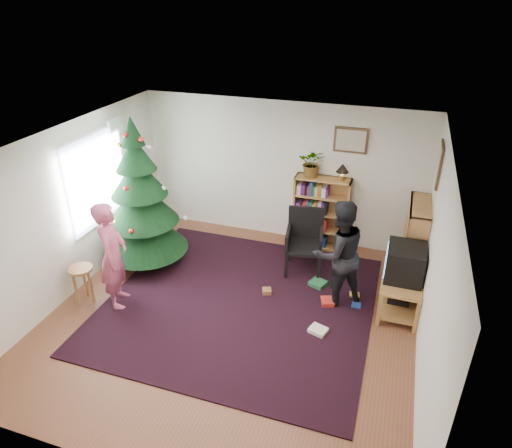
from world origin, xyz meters
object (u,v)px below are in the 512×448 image
(person_standing, at_px, (113,256))
(person_by_chair, at_px, (339,254))
(potted_plant, at_px, (313,163))
(bookshelf_back, at_px, (321,212))
(tv_stand, at_px, (400,290))
(christmas_tree, at_px, (142,206))
(picture_back, at_px, (351,140))
(picture_right, at_px, (439,164))
(armchair, at_px, (306,238))
(table_lamp, at_px, (342,169))
(bookshelf_right, at_px, (414,242))
(crt_tv, at_px, (405,263))
(stool, at_px, (82,275))

(person_standing, height_order, person_by_chair, person_standing)
(person_by_chair, height_order, potted_plant, potted_plant)
(bookshelf_back, bearing_deg, tv_stand, -44.92)
(christmas_tree, relative_size, bookshelf_back, 1.92)
(picture_back, relative_size, person_standing, 0.34)
(picture_right, height_order, armchair, picture_right)
(christmas_tree, distance_m, tv_stand, 4.14)
(person_standing, distance_m, table_lamp, 3.83)
(tv_stand, xyz_separation_m, potted_plant, (-1.64, 1.44, 1.22))
(person_standing, distance_m, potted_plant, 3.50)
(picture_right, relative_size, person_by_chair, 0.37)
(armchair, bearing_deg, tv_stand, -31.50)
(picture_back, relative_size, picture_right, 0.92)
(tv_stand, bearing_deg, picture_back, 124.19)
(picture_back, xyz_separation_m, armchair, (-0.45, -0.94, -1.38))
(potted_plant, bearing_deg, bookshelf_right, -18.06)
(tv_stand, xyz_separation_m, armchair, (-1.52, 0.64, 0.24))
(bookshelf_right, bearing_deg, picture_back, 59.18)
(tv_stand, bearing_deg, bookshelf_back, 135.08)
(bookshelf_back, relative_size, potted_plant, 2.65)
(picture_right, height_order, crt_tv, picture_right)
(crt_tv, bearing_deg, stool, -164.34)
(picture_back, bearing_deg, bookshelf_right, -30.82)
(person_standing, bearing_deg, picture_right, -86.45)
(tv_stand, relative_size, armchair, 0.94)
(bookshelf_back, bearing_deg, stool, -138.01)
(armchair, bearing_deg, bookshelf_back, 75.38)
(picture_back, distance_m, potted_plant, 0.72)
(person_standing, bearing_deg, potted_plant, -63.23)
(christmas_tree, relative_size, crt_tv, 4.52)
(picture_right, xyz_separation_m, person_by_chair, (-1.16, -0.93, -1.14))
(armchair, bearing_deg, table_lamp, 55.80)
(potted_plant, relative_size, table_lamp, 1.72)
(bookshelf_right, bearing_deg, stool, 114.86)
(table_lamp, bearing_deg, stool, -140.73)
(picture_right, height_order, tv_stand, picture_right)
(person_standing, relative_size, potted_plant, 3.31)
(picture_back, height_order, bookshelf_right, picture_back)
(picture_right, relative_size, potted_plant, 1.22)
(armchair, bearing_deg, crt_tv, -31.53)
(armchair, height_order, table_lamp, table_lamp)
(potted_plant, bearing_deg, stool, -136.02)
(crt_tv, height_order, stool, crt_tv)
(bookshelf_back, relative_size, person_standing, 0.80)
(armchair, bearing_deg, person_standing, -152.30)
(bookshelf_right, xyz_separation_m, table_lamp, (-1.26, 0.58, 0.83))
(person_standing, relative_size, table_lamp, 5.69)
(bookshelf_back, bearing_deg, crt_tv, -44.98)
(bookshelf_right, relative_size, potted_plant, 2.65)
(potted_plant, bearing_deg, tv_stand, -41.22)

